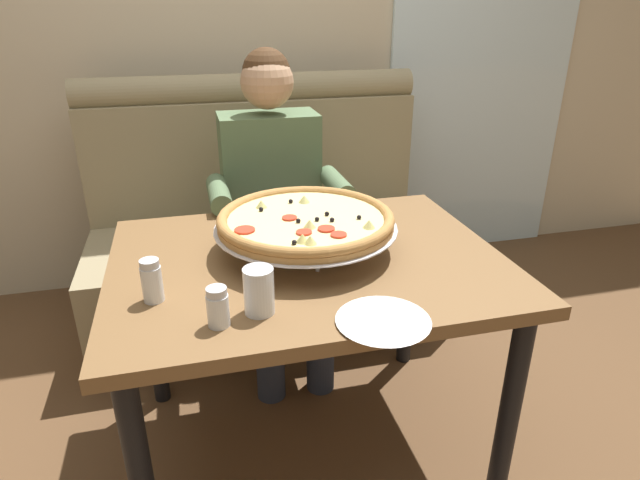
% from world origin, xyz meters
% --- Properties ---
extents(ground_plane, '(16.00, 16.00, 0.00)m').
position_xyz_m(ground_plane, '(0.00, 0.00, 0.00)').
color(ground_plane, brown).
extents(back_wall_with_window, '(6.00, 0.12, 2.80)m').
position_xyz_m(back_wall_with_window, '(0.00, 1.48, 1.40)').
color(back_wall_with_window, beige).
rests_on(back_wall_with_window, ground_plane).
extents(window_panel, '(1.10, 0.02, 2.80)m').
position_xyz_m(window_panel, '(1.34, 1.41, 1.40)').
color(window_panel, white).
rests_on(window_panel, ground_plane).
extents(booth_bench, '(1.58, 0.78, 1.13)m').
position_xyz_m(booth_bench, '(0.00, 0.91, 0.40)').
color(booth_bench, '#998966').
rests_on(booth_bench, ground_plane).
extents(dining_table, '(1.16, 0.88, 0.73)m').
position_xyz_m(dining_table, '(0.00, 0.00, 0.64)').
color(dining_table, brown).
rests_on(dining_table, ground_plane).
extents(diner_main, '(0.54, 0.64, 1.27)m').
position_xyz_m(diner_main, '(0.01, 0.64, 0.71)').
color(diner_main, '#2D3342').
rests_on(diner_main, ground_plane).
extents(pizza, '(0.55, 0.55, 0.13)m').
position_xyz_m(pizza, '(0.01, 0.05, 0.83)').
color(pizza, silver).
rests_on(pizza, dining_table).
extents(shaker_parmesan, '(0.05, 0.05, 0.11)m').
position_xyz_m(shaker_parmesan, '(-0.44, -0.15, 0.78)').
color(shaker_parmesan, white).
rests_on(shaker_parmesan, dining_table).
extents(shaker_oregano, '(0.05, 0.05, 0.10)m').
position_xyz_m(shaker_oregano, '(-0.29, -0.31, 0.77)').
color(shaker_oregano, white).
rests_on(shaker_oregano, dining_table).
extents(plate_near_left, '(0.23, 0.23, 0.02)m').
position_xyz_m(plate_near_left, '(0.09, -0.39, 0.74)').
color(plate_near_left, white).
rests_on(plate_near_left, dining_table).
extents(drinking_glass, '(0.07, 0.07, 0.12)m').
position_xyz_m(drinking_glass, '(-0.18, -0.27, 0.78)').
color(drinking_glass, silver).
rests_on(drinking_glass, dining_table).
extents(patio_chair, '(0.43, 0.43, 0.86)m').
position_xyz_m(patio_chair, '(1.48, 2.16, 0.52)').
color(patio_chair, black).
rests_on(patio_chair, ground_plane).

